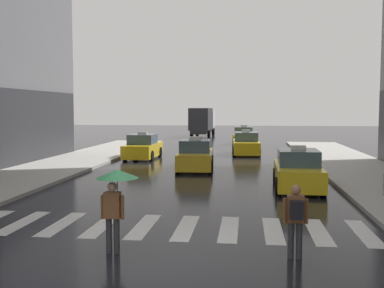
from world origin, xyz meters
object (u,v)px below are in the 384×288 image
Objects in this scene: taxi_fourth at (246,145)px; taxi_lead at (298,171)px; pedestrian_with_backpack at (296,216)px; pedestrian_with_umbrella at (115,188)px; taxi_third at (143,148)px; box_truck at (202,121)px; taxi_second at (195,156)px; taxi_fifth at (244,137)px.

taxi_lead is at bearing -81.16° from taxi_fourth.
pedestrian_with_backpack is at bearing -87.20° from taxi_fourth.
pedestrian_with_umbrella is at bearing -118.72° from taxi_lead.
taxi_fourth is 23.39m from pedestrian_with_umbrella.
taxi_third is 21.19m from pedestrian_with_backpack.
taxi_lead is 10.58m from pedestrian_with_umbrella.
taxi_lead is 9.25m from pedestrian_with_backpack.
box_truck is at bearing 102.00° from taxi_lead.
taxi_third is at bearing 101.08° from pedestrian_with_umbrella.
taxi_second is at bearing 104.74° from pedestrian_with_backpack.
taxi_lead is 14.11m from taxi_fourth.
taxi_lead and taxi_second have the same top height.
pedestrian_with_backpack is at bearing 0.90° from pedestrian_with_umbrella.
taxi_second is at bearing 131.89° from taxi_lead.
taxi_third is 2.76× the size of pedestrian_with_backpack.
taxi_third is (-8.93, 10.48, 0.00)m from taxi_lead.
pedestrian_with_backpack is at bearing -87.67° from taxi_fifth.
taxi_fourth is (-2.17, 13.95, 0.00)m from taxi_lead.
taxi_third is 14.44m from taxi_fifth.
pedestrian_with_umbrella reaches higher than taxi_fourth.
taxi_fifth is 12.34m from box_truck.
taxi_lead is at bearing -49.55° from taxi_third.
taxi_lead is 0.99× the size of taxi_second.
taxi_second is 8.92m from taxi_fourth.
pedestrian_with_umbrella is (3.86, -19.73, 0.79)m from taxi_third.
taxi_lead is 13.77m from taxi_third.
taxi_second is at bearing -85.17° from box_truck.
taxi_second is 1.02× the size of taxi_third.
taxi_third is at bearing 111.88° from pedestrian_with_backpack.
taxi_lead is at bearing 83.55° from pedestrian_with_backpack.
taxi_second is at bearing 89.29° from pedestrian_with_umbrella.
taxi_lead is 2.36× the size of pedestrian_with_umbrella.
taxi_third is 0.99× the size of taxi_fourth.
taxi_lead is 0.99× the size of taxi_fourth.
taxi_lead is at bearing -48.11° from taxi_second.
taxi_second is 2.39× the size of pedestrian_with_umbrella.
taxi_fifth is at bearing 92.33° from pedestrian_with_backpack.
taxi_third is 2.35× the size of pedestrian_with_umbrella.
taxi_fifth is at bearing 91.17° from taxi_fourth.
taxi_fourth is at bearing 72.26° from taxi_second.
pedestrian_with_umbrella reaches higher than taxi_second.
pedestrian_with_backpack is (1.32, -32.52, 0.25)m from taxi_fifth.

